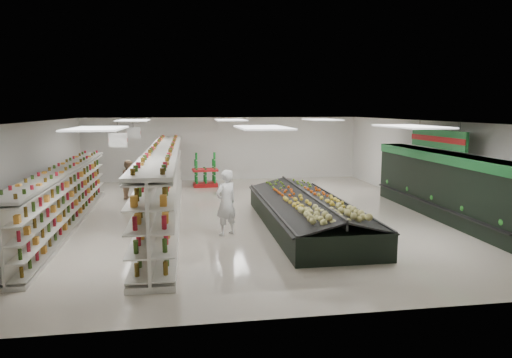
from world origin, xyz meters
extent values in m
plane|color=beige|center=(0.00, 0.00, 0.00)|extent=(16.00, 16.00, 0.00)
cube|color=white|center=(0.00, 0.00, 3.20)|extent=(14.00, 16.00, 0.02)
cube|color=white|center=(0.00, 8.00, 1.60)|extent=(14.00, 0.02, 3.20)
cube|color=white|center=(0.00, -8.00, 1.60)|extent=(14.00, 0.02, 3.20)
cube|color=white|center=(-7.00, 0.00, 1.60)|extent=(0.02, 16.00, 3.20)
cube|color=white|center=(7.00, 0.00, 1.60)|extent=(0.02, 16.00, 3.20)
cube|color=black|center=(6.55, -1.50, 1.10)|extent=(0.80, 8.00, 2.20)
cube|color=#1C6C30|center=(6.53, -1.50, 2.05)|extent=(0.85, 8.00, 0.30)
cube|color=black|center=(6.30, -1.50, 0.55)|extent=(0.55, 7.80, 0.15)
cube|color=silver|center=(6.40, -1.50, 1.35)|extent=(0.45, 7.70, 0.03)
cube|color=silver|center=(6.40, -1.50, 1.65)|extent=(0.45, 7.70, 0.03)
cube|color=white|center=(-3.80, -2.00, 2.75)|extent=(0.50, 0.06, 0.40)
cube|color=#A21214|center=(-3.80, -2.00, 2.75)|extent=(0.52, 0.02, 0.12)
cylinder|color=black|center=(-3.80, -2.00, 3.05)|extent=(0.01, 0.01, 0.50)
cube|color=white|center=(-3.80, 2.00, 2.75)|extent=(0.50, 0.06, 0.40)
cube|color=#A21214|center=(-3.80, 2.00, 2.75)|extent=(0.52, 0.02, 0.12)
cylinder|color=black|center=(-3.80, 2.00, 3.05)|extent=(0.01, 0.01, 0.50)
cube|color=#1C6C30|center=(6.25, -1.50, 2.65)|extent=(0.10, 3.20, 0.60)
cube|color=#A21214|center=(6.19, -1.50, 2.65)|extent=(0.03, 3.20, 0.18)
cylinder|color=black|center=(6.25, -2.70, 3.05)|extent=(0.01, 0.01, 0.50)
cylinder|color=black|center=(6.25, -0.30, 3.05)|extent=(0.01, 0.01, 0.50)
cube|color=silver|center=(-5.66, -0.77, 0.05)|extent=(1.00, 10.56, 0.11)
cube|color=silver|center=(-5.66, -0.77, 0.88)|extent=(0.26, 10.54, 1.76)
cube|color=silver|center=(-5.66, -0.77, 1.79)|extent=(1.00, 10.56, 0.07)
cube|color=silver|center=(-5.86, -0.77, 0.16)|extent=(0.59, 10.46, 0.03)
cube|color=silver|center=(-5.86, -0.77, 0.54)|extent=(0.59, 10.46, 0.03)
cube|color=silver|center=(-5.86, -0.77, 0.93)|extent=(0.59, 10.46, 0.03)
cube|color=silver|center=(-5.86, -0.77, 1.31)|extent=(0.59, 10.46, 0.03)
cube|color=silver|center=(-5.86, -0.77, 1.70)|extent=(0.59, 10.46, 0.03)
cube|color=silver|center=(-5.46, -0.76, 0.16)|extent=(0.59, 10.46, 0.03)
cube|color=silver|center=(-5.46, -0.76, 0.54)|extent=(0.59, 10.46, 0.03)
cube|color=silver|center=(-5.46, -0.76, 0.93)|extent=(0.59, 10.46, 0.03)
cube|color=silver|center=(-5.46, -0.76, 1.31)|extent=(0.59, 10.46, 0.03)
cube|color=silver|center=(-5.46, -0.76, 1.70)|extent=(0.59, 10.46, 0.03)
cube|color=silver|center=(-2.65, 0.14, 0.07)|extent=(1.06, 13.40, 0.13)
cube|color=silver|center=(-2.65, 0.14, 1.12)|extent=(0.12, 13.40, 2.23)
cube|color=silver|center=(-2.65, 0.14, 2.28)|extent=(1.06, 13.40, 0.09)
cube|color=silver|center=(-2.91, 0.14, 0.20)|extent=(0.55, 13.29, 0.03)
cube|color=silver|center=(-2.91, 0.14, 0.69)|extent=(0.55, 13.29, 0.03)
cube|color=silver|center=(-2.91, 0.14, 1.18)|extent=(0.55, 13.29, 0.03)
cube|color=silver|center=(-2.91, 0.14, 1.67)|extent=(0.55, 13.29, 0.03)
cube|color=silver|center=(-2.91, 0.14, 2.16)|extent=(0.55, 13.29, 0.03)
cube|color=silver|center=(-2.40, 0.14, 0.20)|extent=(0.55, 13.29, 0.03)
cube|color=silver|center=(-2.40, 0.14, 0.69)|extent=(0.55, 13.29, 0.03)
cube|color=silver|center=(-2.40, 0.14, 1.18)|extent=(0.55, 13.29, 0.03)
cube|color=silver|center=(-2.40, 0.14, 1.67)|extent=(0.55, 13.29, 0.03)
cube|color=silver|center=(-2.40, 0.14, 2.16)|extent=(0.55, 13.29, 0.03)
cube|color=black|center=(1.74, -1.98, 0.36)|extent=(2.49, 7.23, 0.72)
cube|color=#262626|center=(0.55, -1.98, 0.74)|extent=(0.08, 7.22, 0.06)
cube|color=#262626|center=(2.94, -1.99, 0.74)|extent=(0.08, 7.22, 0.06)
cube|color=black|center=(1.10, -1.98, 0.85)|extent=(1.35, 7.12, 0.37)
cube|color=black|center=(2.39, -1.99, 0.85)|extent=(1.35, 7.12, 0.37)
cube|color=#262626|center=(1.74, -1.98, 0.95)|extent=(0.07, 7.12, 0.26)
cube|color=#A21214|center=(-1.03, 5.97, 0.09)|extent=(1.17, 0.82, 0.19)
cube|color=red|center=(-1.03, 5.97, 0.79)|extent=(1.22, 0.87, 0.09)
imported|color=white|center=(-0.80, -2.49, 0.96)|extent=(0.83, 0.76, 1.91)
imported|color=tan|center=(-4.20, 3.57, 0.79)|extent=(0.57, 0.82, 1.57)
camera|label=1|loc=(-1.94, -15.33, 3.62)|focal=32.00mm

